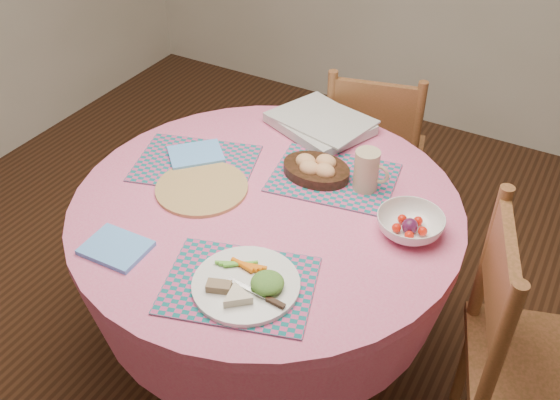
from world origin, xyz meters
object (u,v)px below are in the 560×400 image
Objects in this scene: wicker_trivet at (202,188)px; fruit_bowl at (410,225)px; dining_table at (267,248)px; bread_bowl at (316,168)px; chair_back at (373,154)px; dinner_plate at (247,284)px; chair_right at (526,360)px; latte_mug at (367,170)px.

wicker_trivet is 0.67m from fruit_bowl.
dining_table is 5.39× the size of bread_bowl.
dinner_plate is at bearing 80.99° from chair_back.
dining_table is 0.86m from chair_right.
chair_right is at bearing -10.42° from fruit_bowl.
chair_right is at bearing 2.67° from wicker_trivet.
dining_table is 0.83m from chair_back.
dining_table is at bearing 11.05° from wicker_trivet.
chair_right is 7.02× the size of latte_mug.
latte_mug is at bearing 29.55° from wicker_trivet.
latte_mug is at bearing 53.17° from chair_right.
dinner_plate is (0.11, -1.18, 0.30)m from chair_back.
fruit_bowl reaches higher than dinner_plate.
latte_mug is at bearing 94.21° from chair_back.
dinner_plate is (-0.71, -0.36, 0.27)m from chair_right.
wicker_trivet is (-0.26, -0.87, 0.29)m from chair_back.
chair_back is 2.99× the size of wicker_trivet.
chair_right is 1.11m from wicker_trivet.
chair_right is 0.84m from dinner_plate.
dinner_plate is at bearing -67.17° from dining_table.
chair_right is at bearing 120.68° from chair_back.
latte_mug is at bearing 80.40° from dinner_plate.
dinner_plate is 0.58m from latte_mug.
chair_back reaches higher than latte_mug.
dinner_plate is 1.31× the size of fruit_bowl.
bread_bowl is (-0.07, 0.55, 0.01)m from dinner_plate.
bread_bowl is at bearing 58.11° from chair_right.
latte_mug is (0.17, 0.01, 0.04)m from bread_bowl.
fruit_bowl is (-0.42, 0.08, 0.28)m from chair_right.
chair_right reaches higher than wicker_trivet.
dining_table is at bearing -138.09° from latte_mug.
chair_right is at bearing 0.52° from dining_table.
chair_right is at bearing -18.95° from latte_mug.
dining_table is at bearing -109.64° from bread_bowl.
chair_right reaches higher than chair_back.
latte_mug reaches higher than fruit_bowl.
chair_right is at bearing 26.74° from dinner_plate.
wicker_trivet is 0.38m from bread_bowl.
dining_table is at bearing 73.00° from chair_back.
chair_right is 1.08× the size of chair_back.
dining_table is at bearing -169.19° from fruit_bowl.
dinner_plate is 0.56m from bread_bowl.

